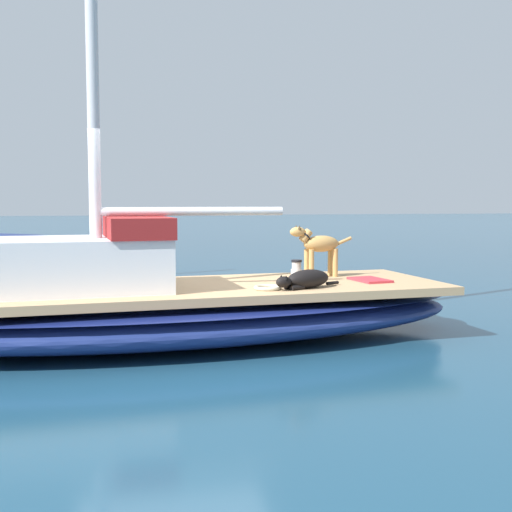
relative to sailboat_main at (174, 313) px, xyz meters
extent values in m
plane|color=navy|center=(0.00, 0.00, -0.34)|extent=(120.00, 120.00, 0.00)
ellipsoid|color=navy|center=(0.00, 0.00, -0.06)|extent=(3.13, 7.39, 0.56)
ellipsoid|color=navy|center=(0.00, 0.00, 0.12)|extent=(3.14, 7.43, 0.08)
cube|color=tan|center=(0.00, 0.00, 0.27)|extent=(2.63, 6.78, 0.10)
cylinder|color=silver|center=(-0.08, -0.20, 1.22)|extent=(0.10, 2.20, 0.10)
cube|color=silver|center=(-0.11, 1.20, 0.62)|extent=(1.59, 2.32, 0.60)
cube|color=maroon|center=(-0.11, 0.43, 1.04)|extent=(1.39, 0.81, 0.24)
ellipsoid|color=tan|center=(0.60, -2.02, 0.77)|extent=(0.32, 0.55, 0.22)
cylinder|color=tan|center=(0.50, -1.85, 0.51)|extent=(0.07, 0.07, 0.38)
cylinder|color=tan|center=(0.63, -1.82, 0.51)|extent=(0.07, 0.07, 0.38)
cylinder|color=tan|center=(0.57, -2.21, 0.51)|extent=(0.07, 0.07, 0.38)
cylinder|color=tan|center=(0.70, -2.18, 0.51)|extent=(0.07, 0.07, 0.38)
cylinder|color=tan|center=(0.55, -1.79, 0.88)|extent=(0.15, 0.21, 0.19)
ellipsoid|color=tan|center=(0.53, -1.67, 0.94)|extent=(0.17, 0.24, 0.13)
cone|color=#45331C|center=(0.48, -1.68, 1.00)|extent=(0.05, 0.05, 0.06)
cone|color=#45331C|center=(0.57, -1.66, 1.00)|extent=(0.05, 0.05, 0.06)
torus|color=black|center=(0.55, -1.79, 0.88)|extent=(0.16, 0.14, 0.10)
cylinder|color=tan|center=(0.68, -2.37, 0.80)|extent=(0.09, 0.23, 0.12)
ellipsoid|color=black|center=(-0.45, -1.53, 0.43)|extent=(0.49, 0.65, 0.22)
ellipsoid|color=black|center=(-0.60, -1.20, 0.42)|extent=(0.20, 0.24, 0.13)
cone|color=black|center=(-0.64, -1.22, 0.48)|extent=(0.05, 0.05, 0.05)
cone|color=black|center=(-0.56, -1.18, 0.48)|extent=(0.05, 0.05, 0.05)
cylinder|color=black|center=(-0.59, -1.37, 0.35)|extent=(0.13, 0.19, 0.06)
cylinder|color=black|center=(-0.48, -1.32, 0.35)|extent=(0.13, 0.19, 0.06)
cylinder|color=black|center=(-0.28, -1.89, 0.35)|extent=(0.11, 0.18, 0.04)
cylinder|color=#B7B7BC|center=(0.88, -1.75, 0.36)|extent=(0.16, 0.16, 0.08)
cylinder|color=#B7B7BC|center=(0.88, -1.75, 0.45)|extent=(0.13, 0.13, 0.10)
cylinder|color=black|center=(0.88, -1.75, 0.52)|extent=(0.15, 0.15, 0.03)
torus|color=beige|center=(-0.47, -1.04, 0.35)|extent=(0.32, 0.32, 0.04)
cube|color=#C6333D|center=(0.04, -2.49, 0.34)|extent=(0.61, 0.45, 0.03)
cube|color=navy|center=(5.47, 2.67, 0.33)|extent=(1.81, 2.55, 0.36)
camera|label=1|loc=(-7.93, 0.63, 1.38)|focal=46.70mm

